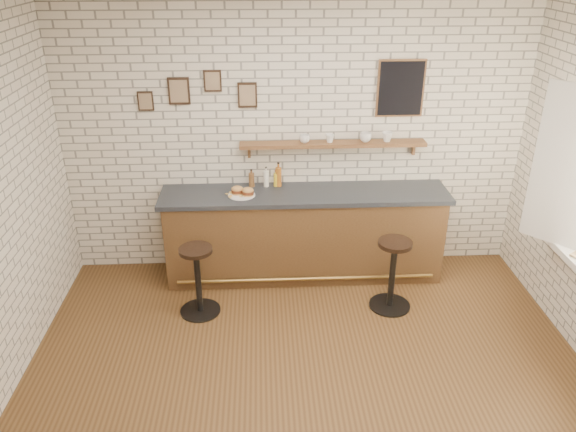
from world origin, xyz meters
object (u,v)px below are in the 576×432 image
condiment_bottle_yellow (276,179)px  shelf_cup_a (305,139)px  bar_stool_right (393,272)px  shelf_cup_d (387,137)px  bar_counter (304,234)px  bitters_bottle_white (266,178)px  bitters_bottle_brown (252,180)px  shelf_cup_b (330,138)px  sandwich_plate (242,195)px  bitters_bottle_amber (278,177)px  shelf_cup_c (366,137)px  ciabatta_sandwich (243,191)px  bar_stool_left (198,278)px

condiment_bottle_yellow → shelf_cup_a: (0.31, 0.01, 0.46)m
bar_stool_right → shelf_cup_d: shelf_cup_d is taller
bar_counter → bar_stool_right: size_ratio=4.06×
condiment_bottle_yellow → shelf_cup_a: shelf_cup_a is taller
shelf_cup_a → bitters_bottle_white: bearing=178.1°
bar_counter → bitters_bottle_brown: 0.84m
bitters_bottle_brown → bar_stool_right: size_ratio=0.26×
bitters_bottle_brown → condiment_bottle_yellow: 0.27m
condiment_bottle_yellow → shelf_cup_b: (0.58, 0.01, 0.46)m
sandwich_plate → bitters_bottle_white: 0.37m
bar_stool_right → shelf_cup_b: size_ratio=8.14×
bar_counter → shelf_cup_d: (0.89, 0.20, 1.04)m
shelf_cup_d → bar_stool_right: bearing=-111.2°
bitters_bottle_amber → shelf_cup_d: 1.24m
bitters_bottle_brown → shelf_cup_a: (0.58, 0.01, 0.45)m
bitters_bottle_brown → shelf_cup_b: bearing=0.6°
sandwich_plate → bitters_bottle_amber: bearing=31.5°
shelf_cup_c → bitters_bottle_brown: bearing=124.1°
shelf_cup_a → shelf_cup_d: (0.89, 0.00, 0.01)m
shelf_cup_a → ciabatta_sandwich: bearing=-162.5°
shelf_cup_a → shelf_cup_b: bearing=-3.1°
bitters_bottle_amber → shelf_cup_c: shelf_cup_c is taller
condiment_bottle_yellow → bar_counter: bearing=-32.6°
shelf_cup_d → sandwich_plate: bearing=170.9°
ciabatta_sandwich → bar_counter: bearing=4.4°
ciabatta_sandwich → bar_stool_left: (-0.45, -0.64, -0.67)m
bitters_bottle_brown → shelf_cup_a: bearing=0.9°
bar_counter → bar_stool_right: bar_counter is taller
bar_counter → bar_stool_left: bar_counter is taller
bar_stool_right → ciabatta_sandwich: bearing=156.8°
condiment_bottle_yellow → bar_stool_left: (-0.82, -0.89, -0.69)m
condiment_bottle_yellow → shelf_cup_b: size_ratio=1.98×
shelf_cup_c → bitters_bottle_amber: bearing=124.2°
condiment_bottle_yellow → bar_stool_right: condiment_bottle_yellow is taller
sandwich_plate → bitters_bottle_amber: bitters_bottle_amber is taller
sandwich_plate → shelf_cup_c: (1.33, 0.25, 0.53)m
ciabatta_sandwich → condiment_bottle_yellow: (0.36, 0.24, 0.02)m
condiment_bottle_yellow → shelf_cup_a: bearing=1.6°
ciabatta_sandwich → bar_stool_left: size_ratio=0.34×
bitters_bottle_brown → shelf_cup_b: size_ratio=2.13×
bitters_bottle_brown → bitters_bottle_white: size_ratio=0.89×
condiment_bottle_yellow → shelf_cup_d: 1.28m
bitters_bottle_brown → bitters_bottle_amber: bearing=0.0°
bar_stool_left → shelf_cup_b: 2.01m
bitters_bottle_amber → shelf_cup_a: bearing=1.7°
bitters_bottle_white → condiment_bottle_yellow: bearing=-0.0°
bitters_bottle_brown → shelf_cup_a: shelf_cup_a is taller
ciabatta_sandwich → bar_stool_right: (1.51, -0.65, -0.65)m
shelf_cup_d → bar_counter: bearing=174.4°
shelf_cup_c → ciabatta_sandwich: bearing=134.5°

